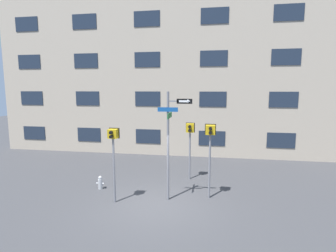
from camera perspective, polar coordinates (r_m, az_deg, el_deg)
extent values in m
plane|color=#38383A|center=(9.92, -2.85, -16.84)|extent=(60.00, 60.00, 0.00)
cube|color=tan|center=(16.46, 2.72, 14.25)|extent=(24.00, 0.60, 11.91)
cube|color=#1E2838|center=(20.13, -27.07, -1.35)|extent=(1.59, 0.03, 0.90)
cube|color=#1E2838|center=(18.05, -16.80, -1.80)|extent=(1.59, 0.03, 0.90)
cube|color=#1E2838|center=(16.68, -4.37, -2.27)|extent=(1.59, 0.03, 0.90)
cube|color=#1E2838|center=(16.21, 9.51, -2.66)|extent=(1.59, 0.03, 0.90)
cube|color=#1E2838|center=(16.71, 23.38, -2.90)|extent=(1.59, 0.03, 0.90)
cube|color=#1E2838|center=(19.92, -27.51, 5.42)|extent=(1.59, 0.03, 0.90)
cube|color=#1E2838|center=(17.81, -17.11, 5.77)|extent=(1.59, 0.03, 0.90)
cube|color=#1E2838|center=(16.42, -4.46, 5.93)|extent=(1.59, 0.03, 0.90)
cube|color=#1E2838|center=(15.94, 9.71, 5.78)|extent=(1.59, 0.03, 0.90)
cube|color=#1E2838|center=(16.45, 23.84, 5.28)|extent=(1.59, 0.03, 0.90)
cube|color=#1E2838|center=(19.99, -27.96, 12.25)|extent=(1.59, 0.03, 0.90)
cube|color=#1E2838|center=(17.89, -17.44, 13.41)|extent=(1.59, 0.03, 0.90)
cube|color=#1E2838|center=(16.51, -4.55, 14.22)|extent=(1.59, 0.03, 0.90)
cube|color=#1E2838|center=(16.03, 9.92, 14.31)|extent=(1.59, 0.03, 0.90)
cube|color=#1E2838|center=(16.53, 24.33, 13.54)|extent=(1.59, 0.03, 0.90)
cube|color=#1E2838|center=(20.34, -28.43, 18.93)|extent=(1.59, 0.03, 0.90)
cube|color=#1E2838|center=(18.28, -17.77, 20.85)|extent=(1.59, 0.03, 0.90)
cube|color=#1E2838|center=(16.93, -4.65, 22.26)|extent=(1.59, 0.03, 0.90)
cube|color=#1E2838|center=(16.46, 10.14, 22.58)|extent=(1.59, 0.03, 0.90)
cube|color=#1E2838|center=(16.96, 24.83, 21.55)|extent=(1.59, 0.03, 0.90)
cylinder|color=slate|center=(9.73, 0.00, -4.61)|extent=(0.09, 0.09, 4.09)
cube|color=slate|center=(9.46, 1.80, 5.42)|extent=(0.60, 0.05, 0.05)
cube|color=#14478C|center=(9.46, -0.06, 3.61)|extent=(0.74, 0.02, 0.16)
cube|color=#196B2D|center=(9.53, 0.36, 2.32)|extent=(0.02, 0.92, 0.19)
cube|color=black|center=(9.41, 3.61, 5.40)|extent=(0.56, 0.02, 0.18)
cube|color=white|center=(9.40, 3.35, 5.40)|extent=(0.32, 0.01, 0.07)
cone|color=white|center=(9.38, 4.57, 5.38)|extent=(0.10, 0.14, 0.14)
cylinder|color=slate|center=(9.92, -11.66, -9.50)|extent=(0.08, 0.08, 2.42)
cube|color=gold|center=(9.59, -11.89, -1.65)|extent=(0.33, 0.26, 0.33)
cube|color=black|center=(9.72, -11.59, -1.51)|extent=(0.39, 0.02, 0.39)
cylinder|color=black|center=(9.41, -12.33, -1.40)|extent=(0.11, 0.12, 0.11)
cylinder|color=black|center=(9.43, -12.30, -2.28)|extent=(0.11, 0.12, 0.11)
cylinder|color=orange|center=(9.46, -12.20, -1.35)|extent=(0.09, 0.01, 0.09)
cylinder|color=slate|center=(10.20, 9.03, -8.74)|extent=(0.08, 0.08, 2.49)
cube|color=gold|center=(9.89, 9.21, -0.83)|extent=(0.35, 0.26, 0.35)
cube|color=black|center=(10.03, 9.22, -0.71)|extent=(0.41, 0.02, 0.41)
cylinder|color=black|center=(9.69, 9.21, -0.54)|extent=(0.12, 0.12, 0.12)
cylinder|color=black|center=(9.71, 9.19, -1.46)|extent=(0.12, 0.12, 0.12)
cylinder|color=#EA4C14|center=(9.74, 9.22, -0.49)|extent=(0.10, 0.01, 0.10)
cylinder|color=slate|center=(12.23, 4.76, -6.48)|extent=(0.08, 0.08, 2.22)
cube|color=gold|center=(11.97, 4.83, -0.43)|extent=(0.35, 0.26, 0.39)
cube|color=black|center=(12.11, 4.88, -0.33)|extent=(0.41, 0.02, 0.45)
cylinder|color=black|center=(11.77, 4.76, -0.14)|extent=(0.14, 0.12, 0.14)
cylinder|color=black|center=(11.80, 4.75, -0.98)|extent=(0.14, 0.12, 0.14)
cylinder|color=silver|center=(11.83, 4.78, -0.10)|extent=(0.11, 0.01, 0.11)
cylinder|color=#A5A5A8|center=(11.63, -14.52, -12.10)|extent=(0.18, 0.18, 0.43)
sphere|color=#A5A5A8|center=(11.54, -14.57, -10.86)|extent=(0.15, 0.15, 0.15)
cylinder|color=#A5A5A8|center=(11.68, -15.12, -11.93)|extent=(0.08, 0.06, 0.06)
cylinder|color=#A5A5A8|center=(11.57, -13.92, -12.07)|extent=(0.08, 0.06, 0.06)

